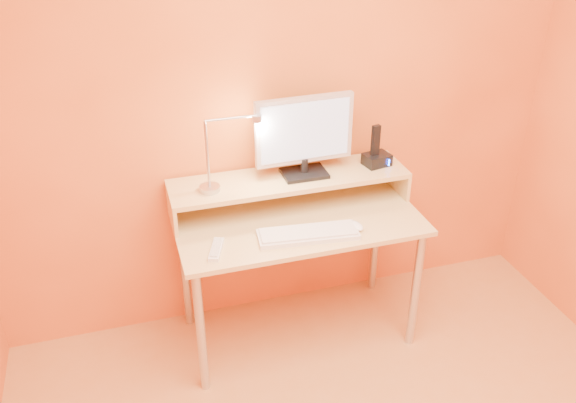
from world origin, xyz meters
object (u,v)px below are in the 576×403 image
object	(u,v)px
phone_dock	(377,160)
remote_control	(216,250)
monitor_panel	(304,130)
keyboard	(308,235)
mouse	(356,226)
lamp_base	(210,188)

from	to	relation	value
phone_dock	remote_control	distance (m)	0.98
monitor_panel	phone_dock	bearing A→B (deg)	-3.39
keyboard	mouse	distance (m)	0.24
remote_control	monitor_panel	bearing A→B (deg)	51.88
mouse	phone_dock	bearing A→B (deg)	36.23
monitor_panel	lamp_base	xyz separation A→B (m)	(-0.48, -0.04, -0.23)
phone_dock	mouse	bearing A→B (deg)	-137.84
monitor_panel	phone_dock	xyz separation A→B (m)	(0.39, -0.01, -0.21)
remote_control	phone_dock	bearing A→B (deg)	38.92
lamp_base	mouse	size ratio (longest dim) A/B	1.05
lamp_base	keyboard	world-z (taller)	lamp_base
keyboard	remote_control	world-z (taller)	keyboard
lamp_base	mouse	distance (m)	0.72
keyboard	mouse	bearing A→B (deg)	6.51
phone_dock	remote_control	size ratio (longest dim) A/B	0.75
phone_dock	remote_control	xyz separation A→B (m)	(-0.91, -0.31, -0.18)
phone_dock	remote_control	world-z (taller)	phone_dock
lamp_base	mouse	world-z (taller)	lamp_base
mouse	remote_control	distance (m)	0.67
phone_dock	lamp_base	bearing A→B (deg)	171.20
phone_dock	monitor_panel	bearing A→B (deg)	167.78
monitor_panel	mouse	bearing A→B (deg)	-65.86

